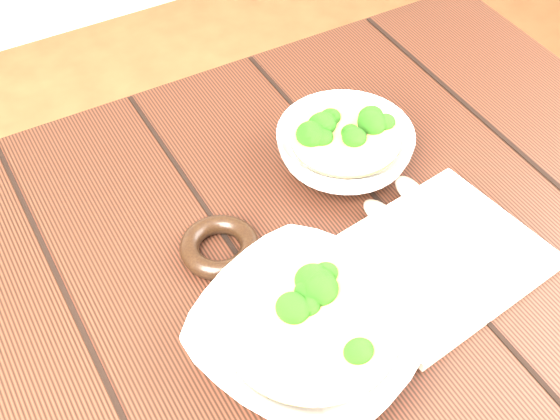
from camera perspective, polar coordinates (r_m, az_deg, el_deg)
name	(u,v)px	position (r m, az deg, el deg)	size (l,w,h in m)	color
table	(273,335)	(1.02, -0.54, -9.11)	(1.20, 0.80, 0.75)	#33170E
soup_bowl_front	(311,334)	(0.84, 2.25, -9.06)	(0.31, 0.31, 0.07)	silver
soup_bowl_back	(345,148)	(1.03, 4.74, 4.58)	(0.21, 0.21, 0.06)	silver
trivet	(220,247)	(0.94, -4.43, -2.70)	(0.10, 0.10, 0.02)	black
napkin	(437,259)	(0.95, 11.41, -3.55)	(0.24, 0.20, 0.01)	beige
spoon_left	(401,233)	(0.95, 8.85, -1.70)	(0.04, 0.20, 0.01)	#B3AD9E
spoon_right	(427,211)	(0.98, 10.67, -0.07)	(0.04, 0.20, 0.01)	#B3AD9E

